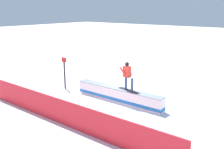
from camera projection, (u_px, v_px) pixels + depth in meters
name	position (u px, v px, depth m)	size (l,w,h in m)	color
ground_plane	(118.00, 102.00, 14.32)	(120.00, 120.00, 0.00)	white
grind_box	(118.00, 95.00, 14.23)	(5.48, 0.59, 0.78)	white
snowboarder	(127.00, 75.00, 13.59)	(1.46, 0.58, 1.51)	#281F2C
safety_fence	(65.00, 113.00, 11.26)	(11.22, 0.06, 1.16)	red
trail_marker	(65.00, 72.00, 16.31)	(0.40, 0.10, 2.03)	#262628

